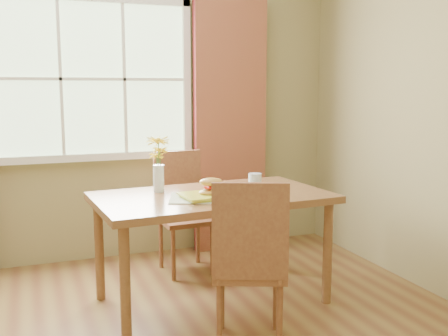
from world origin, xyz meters
name	(u,v)px	position (x,y,z in m)	size (l,w,h in m)	color
room	(142,105)	(0.00, 0.00, 1.35)	(4.24, 3.84, 2.74)	brown
window	(93,79)	(0.00, 1.87, 1.50)	(1.62, 0.06, 1.32)	#B9DCA6
curtain_right	(230,126)	(1.15, 1.78, 1.10)	(0.65, 0.08, 2.20)	maroon
dining_table	(212,205)	(0.60, 0.70, 0.66)	(1.57, 0.96, 0.74)	brown
chair_near	(250,258)	(0.57, 0.01, 0.52)	(0.52, 0.52, 0.96)	brown
chair_far	(182,206)	(0.60, 1.40, 0.51)	(0.41, 0.41, 0.93)	brown
placemat	(206,198)	(0.52, 0.58, 0.74)	(0.45, 0.33, 0.01)	beige
plate	(204,197)	(0.50, 0.57, 0.75)	(0.27, 0.27, 0.01)	#C4CF33
croissant_sandwich	(211,187)	(0.55, 0.57, 0.81)	(0.16, 0.12, 0.11)	gold
water_glass	(255,184)	(0.88, 0.64, 0.80)	(0.09, 0.09, 0.13)	silver
flower_vase	(158,159)	(0.29, 0.90, 0.97)	(0.15, 0.15, 0.38)	silver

